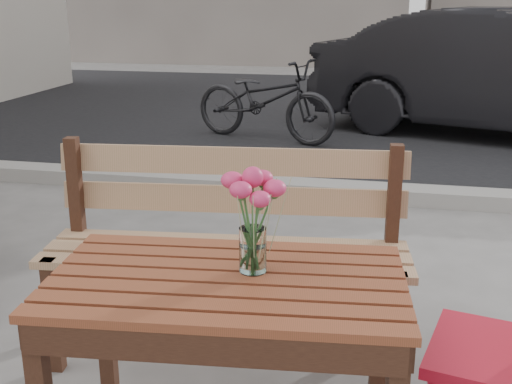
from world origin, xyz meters
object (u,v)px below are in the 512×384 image
at_px(parked_car, 510,74).
at_px(bicycle, 265,100).
at_px(main_table, 227,309).
at_px(main_vase, 253,208).

xyz_separation_m(parked_car, bicycle, (-2.64, -0.76, -0.26)).
bearing_deg(main_table, parked_car, 67.64).
bearing_deg(parked_car, bicycle, 123.47).
xyz_separation_m(main_vase, parked_car, (1.70, 5.77, -0.20)).
relative_size(main_table, bicycle, 0.69).
xyz_separation_m(main_table, bicycle, (-0.87, 5.08, -0.13)).
bearing_deg(main_table, bicycle, 94.23).
bearing_deg(parked_car, main_table, -179.37).
distance_m(main_table, main_vase, 0.34).
height_order(main_vase, parked_car, parked_car).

